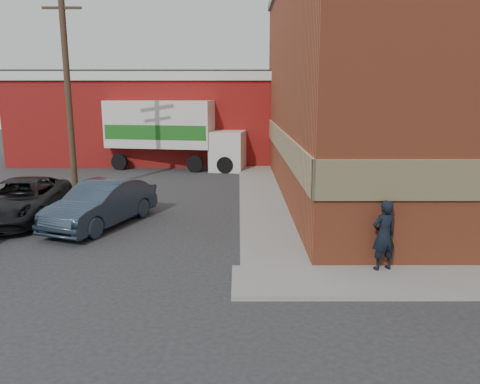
% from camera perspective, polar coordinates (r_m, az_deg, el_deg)
% --- Properties ---
extents(ground, '(90.00, 90.00, 0.00)m').
position_cam_1_polar(ground, '(11.90, 1.50, -9.48)').
color(ground, '#28282B').
rests_on(ground, ground).
extents(brick_building, '(14.25, 18.25, 9.36)m').
position_cam_1_polar(brick_building, '(21.91, 24.16, 11.89)').
color(brick_building, '#A8492B').
rests_on(brick_building, ground).
extents(sidewalk_west, '(1.80, 18.00, 0.12)m').
position_cam_1_polar(sidewalk_west, '(20.54, 2.46, -0.02)').
color(sidewalk_west, gray).
rests_on(sidewalk_west, ground).
extents(warehouse, '(16.30, 8.30, 5.60)m').
position_cam_1_polar(warehouse, '(31.61, -10.61, 9.09)').
color(warehouse, maroon).
rests_on(warehouse, ground).
extents(utility_pole, '(2.00, 0.26, 9.00)m').
position_cam_1_polar(utility_pole, '(21.30, -20.30, 12.39)').
color(utility_pole, '#4B3725').
rests_on(utility_pole, ground).
extents(man, '(0.73, 0.59, 1.74)m').
position_cam_1_polar(man, '(11.86, 17.13, -5.05)').
color(man, black).
rests_on(man, sidewalk_south).
extents(sedan, '(3.07, 4.76, 1.48)m').
position_cam_1_polar(sedan, '(16.14, -16.53, -1.41)').
color(sedan, '#2D3B4C').
rests_on(sedan, ground).
extents(suv_a, '(2.69, 5.22, 1.41)m').
position_cam_1_polar(suv_a, '(17.88, -25.17, -0.90)').
color(suv_a, black).
rests_on(suv_a, ground).
extents(box_truck, '(8.16, 3.68, 3.89)m').
position_cam_1_polar(box_truck, '(27.26, -8.01, 7.52)').
color(box_truck, silver).
rests_on(box_truck, ground).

